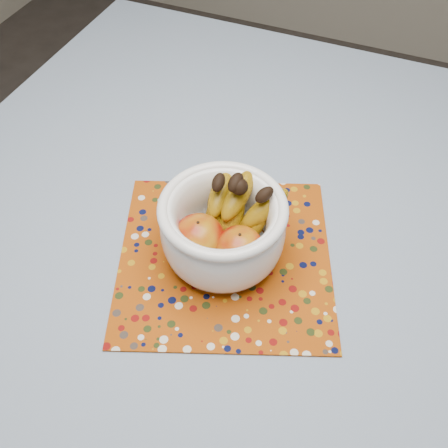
# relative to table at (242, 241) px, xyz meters

# --- Properties ---
(table) EXTENTS (1.20, 1.20, 0.75)m
(table) POSITION_rel_table_xyz_m (0.00, 0.00, 0.00)
(table) COLOR brown
(table) RESTS_ON ground
(tablecloth) EXTENTS (1.32, 1.32, 0.01)m
(tablecloth) POSITION_rel_table_xyz_m (0.00, 0.00, 0.08)
(tablecloth) COLOR slate
(tablecloth) RESTS_ON table
(placemat) EXTENTS (0.49, 0.49, 0.00)m
(placemat) POSITION_rel_table_xyz_m (0.01, -0.11, 0.09)
(placemat) COLOR #963C08
(placemat) RESTS_ON tablecloth
(fruit_bowl) EXTENTS (0.24, 0.22, 0.17)m
(fruit_bowl) POSITION_rel_table_xyz_m (0.01, -0.10, 0.17)
(fruit_bowl) COLOR white
(fruit_bowl) RESTS_ON placemat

